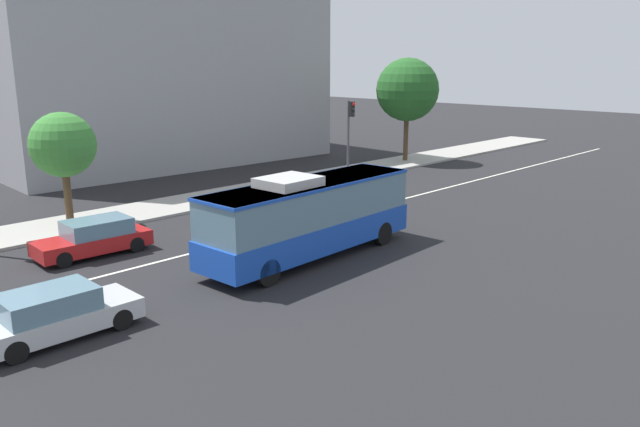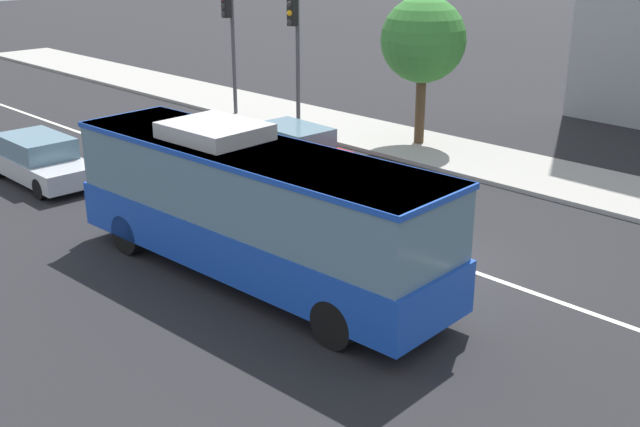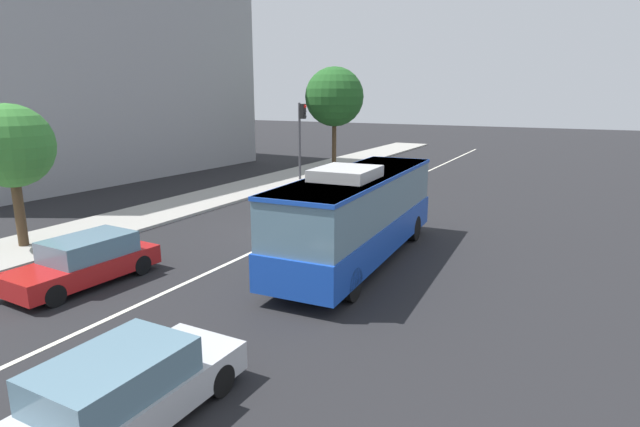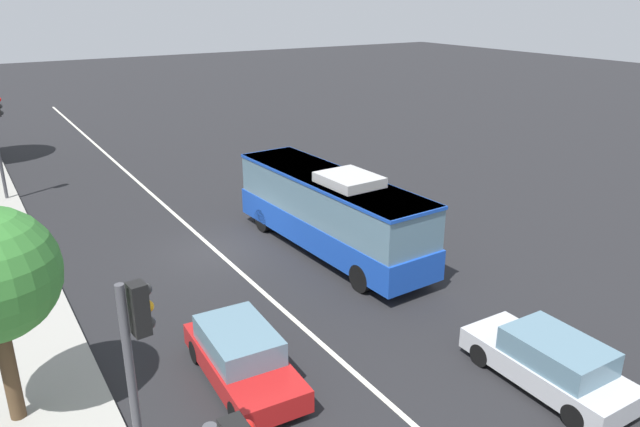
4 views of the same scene
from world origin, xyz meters
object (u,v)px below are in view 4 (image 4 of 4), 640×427
object	(u,v)px
sedan_silver	(550,362)
traffic_light_near_corner	(138,366)
transit_bus	(330,209)
sedan_red	(242,356)

from	to	relation	value
sedan_silver	traffic_light_near_corner	world-z (taller)	traffic_light_near_corner
transit_bus	sedan_silver	world-z (taller)	transit_bus
traffic_light_near_corner	sedan_red	bearing A→B (deg)	38.85
sedan_silver	traffic_light_near_corner	size ratio (longest dim) A/B	0.87
traffic_light_near_corner	transit_bus	bearing A→B (deg)	37.17
transit_bus	sedan_silver	xyz separation A→B (m)	(-10.32, -0.11, -1.09)
sedan_silver	traffic_light_near_corner	distance (m)	10.48
traffic_light_near_corner	sedan_silver	bearing A→B (deg)	-12.11
sedan_silver	sedan_red	size ratio (longest dim) A/B	0.99
transit_bus	sedan_silver	size ratio (longest dim) A/B	2.24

